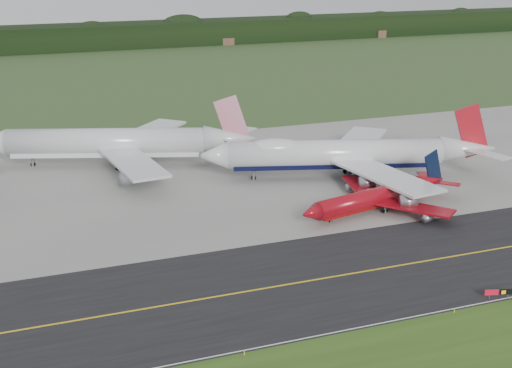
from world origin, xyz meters
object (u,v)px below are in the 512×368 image
Objects in this scene: jet_red_737 at (378,197)px; jet_star_tail at (121,143)px; jet_ba_747 at (345,154)px; taxiway_sign at (499,292)px.

jet_star_tail is (-42.36, 47.32, 2.90)m from jet_red_737.
jet_red_737 is at bearing -98.52° from jet_ba_747.
taxiway_sign is (-4.85, -59.82, -4.63)m from jet_ba_747.
taxiway_sign is at bearing -64.88° from jet_star_tail.
jet_star_tail is 95.73m from taxiway_sign.
taxiway_sign is (40.59, -86.58, -4.60)m from jet_star_tail.
jet_star_tail is at bearing 131.83° from jet_red_737.
taxiway_sign is (-1.77, -39.26, -1.70)m from jet_red_737.
jet_red_737 is 0.58× the size of jet_star_tail.
jet_red_737 is 63.58m from jet_star_tail.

